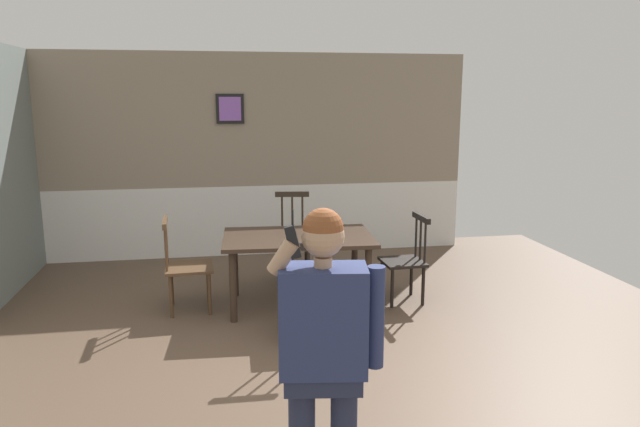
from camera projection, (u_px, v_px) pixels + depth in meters
name	position (u px, v px, depth m)	size (l,w,h in m)	color
ground_plane	(295.00, 379.00, 4.58)	(8.35, 8.35, 0.00)	brown
room_back_partition	(258.00, 159.00, 7.99)	(5.74, 0.17, 2.74)	gray
dining_table	(298.00, 244.00, 6.06)	(1.58, 1.05, 0.75)	#38281E
chair_near_window	(292.00, 241.00, 6.95)	(0.46, 0.46, 1.05)	#2D2319
chair_by_doorway	(185.00, 266.00, 5.96)	(0.50, 0.50, 0.96)	#513823
chair_at_table_head	(306.00, 290.00, 5.25)	(0.48, 0.48, 0.95)	black
chair_opposite_corner	(406.00, 260.00, 6.24)	(0.44, 0.44, 0.94)	black
person_figure	(324.00, 343.00, 2.97)	(0.60, 0.30, 1.64)	#282E49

